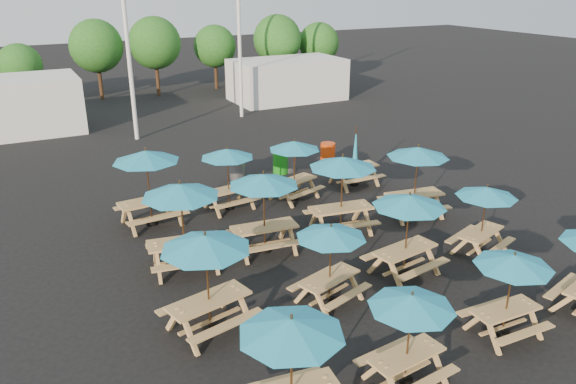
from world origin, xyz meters
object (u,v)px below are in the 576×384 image
picnic_unit_0 (291,334)px  picnic_unit_10 (343,167)px  picnic_unit_2 (181,196)px  picnic_unit_6 (264,185)px  picnic_unit_4 (411,307)px  picnic_unit_11 (294,149)px  waste_bin_2 (288,160)px  picnic_unit_3 (146,161)px  waste_bin_1 (281,161)px  picnic_unit_14 (418,157)px  picnic_unit_15 (355,161)px  picnic_unit_9 (409,206)px  waste_bin_3 (328,155)px  picnic_unit_7 (227,157)px  waste_bin_0 (237,167)px  picnic_unit_13 (486,196)px  picnic_unit_5 (331,237)px  picnic_unit_8 (513,266)px  picnic_unit_1 (206,249)px

picnic_unit_0 → picnic_unit_10: (5.21, 6.56, 0.20)m
picnic_unit_2 → picnic_unit_6: bearing=7.4°
picnic_unit_0 → picnic_unit_4: bearing=5.2°
picnic_unit_11 → waste_bin_2: picnic_unit_11 is taller
picnic_unit_3 → waste_bin_1: (6.03, 2.63, -1.67)m
picnic_unit_14 → picnic_unit_15: picnic_unit_14 is taller
picnic_unit_4 → picnic_unit_9: 4.44m
waste_bin_3 → picnic_unit_15: bearing=-96.9°
picnic_unit_7 → picnic_unit_9: picnic_unit_9 is taller
waste_bin_0 → picnic_unit_0: bearing=-108.4°
picnic_unit_4 → picnic_unit_13: 6.49m
picnic_unit_5 → waste_bin_2: 10.12m
waste_bin_1 → picnic_unit_10: bearing=-98.2°
picnic_unit_0 → picnic_unit_5: (2.75, 3.21, -0.17)m
picnic_unit_10 → picnic_unit_7: bearing=134.9°
picnic_unit_5 → picnic_unit_4: bearing=-110.9°
picnic_unit_8 → picnic_unit_14: size_ratio=0.84×
picnic_unit_14 → waste_bin_2: picnic_unit_14 is taller
picnic_unit_2 → picnic_unit_9: (5.18, -3.03, -0.17)m
picnic_unit_5 → waste_bin_3: (5.51, 9.19, -1.27)m
waste_bin_2 → waste_bin_3: (1.82, -0.15, 0.00)m
picnic_unit_13 → waste_bin_1: size_ratio=2.18×
picnic_unit_8 → picnic_unit_4: bearing=-173.7°
picnic_unit_6 → picnic_unit_10: 2.72m
picnic_unit_11 → picnic_unit_13: 6.87m
picnic_unit_5 → picnic_unit_11: (2.46, 6.49, 0.11)m
picnic_unit_14 → picnic_unit_15: 3.61m
waste_bin_1 → waste_bin_3: bearing=-2.4°
picnic_unit_6 → waste_bin_2: picnic_unit_6 is taller
picnic_unit_7 → picnic_unit_9: (2.51, -6.47, 0.12)m
picnic_unit_1 → waste_bin_0: (4.50, 9.21, -1.58)m
picnic_unit_5 → picnic_unit_8: 4.09m
picnic_unit_3 → waste_bin_1: bearing=18.7°
picnic_unit_1 → picnic_unit_11: picnic_unit_1 is taller
picnic_unit_2 → picnic_unit_15: size_ratio=1.08×
picnic_unit_10 → waste_bin_2: (1.23, 5.98, -1.65)m
picnic_unit_0 → picnic_unit_9: (5.27, 3.45, 0.06)m
picnic_unit_4 → picnic_unit_8: 2.99m
picnic_unit_0 → waste_bin_2: bearing=69.0°
picnic_unit_14 → waste_bin_1: size_ratio=2.44×
picnic_unit_6 → picnic_unit_15: bearing=38.1°
picnic_unit_5 → waste_bin_0: 9.62m
picnic_unit_1 → picnic_unit_11: 8.34m
waste_bin_0 → waste_bin_2: bearing=-2.4°
picnic_unit_13 → waste_bin_1: bearing=83.7°
picnic_unit_5 → waste_bin_0: picnic_unit_5 is taller
picnic_unit_1 → waste_bin_1: size_ratio=2.42×
picnic_unit_1 → picnic_unit_4: size_ratio=1.19×
picnic_unit_8 → picnic_unit_11: 9.49m
picnic_unit_1 → picnic_unit_6: picnic_unit_6 is taller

